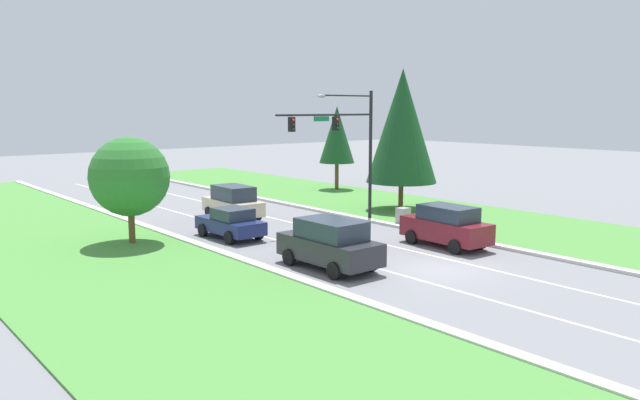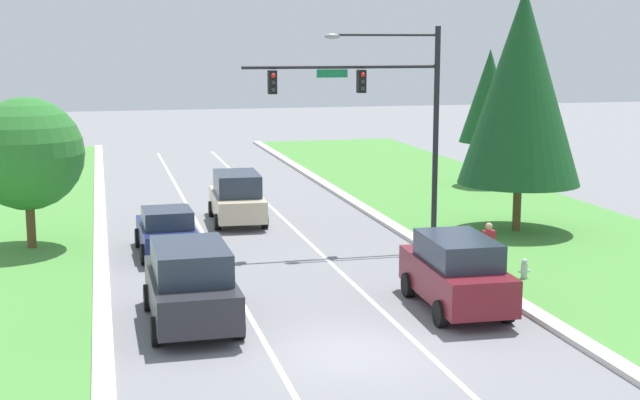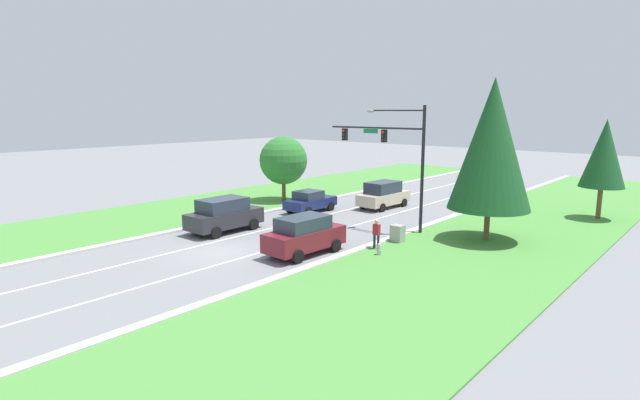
{
  "view_description": "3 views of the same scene",
  "coord_description": "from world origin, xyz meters",
  "px_view_note": "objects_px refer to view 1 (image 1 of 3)",
  "views": [
    {
      "loc": [
        -20.19,
        -16.79,
        6.82
      ],
      "look_at": [
        0.7,
        8.69,
        1.94
      ],
      "focal_mm": 35.0,
      "sensor_mm": 36.0,
      "label": 1
    },
    {
      "loc": [
        -5.5,
        -19.41,
        7.22
      ],
      "look_at": [
        1.43,
        8.55,
        2.15
      ],
      "focal_mm": 50.0,
      "sensor_mm": 36.0,
      "label": 2
    },
    {
      "loc": [
        21.12,
        -16.16,
        7.55
      ],
      "look_at": [
        -1.19,
        9.72,
        1.36
      ],
      "focal_mm": 28.0,
      "sensor_mm": 36.0,
      "label": 3
    }
  ],
  "objects_px": {
    "utility_cabinet": "(403,217)",
    "conifer_near_right_tree": "(402,126)",
    "traffic_signal_mast": "(346,136)",
    "charcoal_suv": "(330,243)",
    "oak_near_left_tree": "(130,177)",
    "conifer_far_right_tree": "(337,135)",
    "navy_sedan": "(231,223)",
    "burgundy_suv": "(446,226)",
    "fire_hydrant": "(451,225)",
    "pedestrian": "(429,214)",
    "champagne_suv": "(233,202)"
  },
  "relations": [
    {
      "from": "fire_hydrant",
      "to": "oak_near_left_tree",
      "type": "height_order",
      "value": "oak_near_left_tree"
    },
    {
      "from": "champagne_suv",
      "to": "burgundy_suv",
      "type": "height_order",
      "value": "champagne_suv"
    },
    {
      "from": "champagne_suv",
      "to": "pedestrian",
      "type": "xyz_separation_m",
      "value": [
        6.4,
        -10.3,
        -0.1
      ]
    },
    {
      "from": "oak_near_left_tree",
      "to": "charcoal_suv",
      "type": "bearing_deg",
      "value": -65.05
    },
    {
      "from": "navy_sedan",
      "to": "conifer_near_right_tree",
      "type": "distance_m",
      "value": 14.26
    },
    {
      "from": "utility_cabinet",
      "to": "oak_near_left_tree",
      "type": "xyz_separation_m",
      "value": [
        -14.32,
        5.14,
        2.91
      ]
    },
    {
      "from": "burgundy_suv",
      "to": "conifer_near_right_tree",
      "type": "distance_m",
      "value": 11.8
    },
    {
      "from": "conifer_near_right_tree",
      "to": "fire_hydrant",
      "type": "bearing_deg",
      "value": -114.33
    },
    {
      "from": "champagne_suv",
      "to": "utility_cabinet",
      "type": "height_order",
      "value": "champagne_suv"
    },
    {
      "from": "charcoal_suv",
      "to": "oak_near_left_tree",
      "type": "xyz_separation_m",
      "value": [
        -4.63,
        9.95,
        2.33
      ]
    },
    {
      "from": "fire_hydrant",
      "to": "conifer_far_right_tree",
      "type": "bearing_deg",
      "value": 69.16
    },
    {
      "from": "utility_cabinet",
      "to": "oak_near_left_tree",
      "type": "bearing_deg",
      "value": 160.27
    },
    {
      "from": "burgundy_suv",
      "to": "conifer_near_right_tree",
      "type": "xyz_separation_m",
      "value": [
        6.22,
        8.93,
        4.58
      ]
    },
    {
      "from": "conifer_near_right_tree",
      "to": "oak_near_left_tree",
      "type": "distance_m",
      "value": 18.23
    },
    {
      "from": "fire_hydrant",
      "to": "champagne_suv",
      "type": "bearing_deg",
      "value": 122.71
    },
    {
      "from": "fire_hydrant",
      "to": "oak_near_left_tree",
      "type": "distance_m",
      "value": 17.34
    },
    {
      "from": "traffic_signal_mast",
      "to": "fire_hydrant",
      "type": "distance_m",
      "value": 7.97
    },
    {
      "from": "fire_hydrant",
      "to": "conifer_near_right_tree",
      "type": "height_order",
      "value": "conifer_near_right_tree"
    },
    {
      "from": "burgundy_suv",
      "to": "utility_cabinet",
      "type": "height_order",
      "value": "burgundy_suv"
    },
    {
      "from": "pedestrian",
      "to": "navy_sedan",
      "type": "bearing_deg",
      "value": -25.93
    },
    {
      "from": "oak_near_left_tree",
      "to": "conifer_far_right_tree",
      "type": "distance_m",
      "value": 23.56
    },
    {
      "from": "navy_sedan",
      "to": "fire_hydrant",
      "type": "relative_size",
      "value": 6.09
    },
    {
      "from": "pedestrian",
      "to": "conifer_near_right_tree",
      "type": "bearing_deg",
      "value": -120.73
    },
    {
      "from": "utility_cabinet",
      "to": "pedestrian",
      "type": "xyz_separation_m",
      "value": [
        -0.08,
        -2.02,
        0.42
      ]
    },
    {
      "from": "pedestrian",
      "to": "champagne_suv",
      "type": "bearing_deg",
      "value": -55.28
    },
    {
      "from": "utility_cabinet",
      "to": "conifer_near_right_tree",
      "type": "bearing_deg",
      "value": 44.93
    },
    {
      "from": "traffic_signal_mast",
      "to": "conifer_far_right_tree",
      "type": "xyz_separation_m",
      "value": [
        9.39,
        11.66,
        -0.59
      ]
    },
    {
      "from": "utility_cabinet",
      "to": "burgundy_suv",
      "type": "bearing_deg",
      "value": -115.56
    },
    {
      "from": "traffic_signal_mast",
      "to": "charcoal_suv",
      "type": "relative_size",
      "value": 1.61
    },
    {
      "from": "navy_sedan",
      "to": "burgundy_suv",
      "type": "relative_size",
      "value": 0.91
    },
    {
      "from": "champagne_suv",
      "to": "pedestrian",
      "type": "height_order",
      "value": "champagne_suv"
    },
    {
      "from": "traffic_signal_mast",
      "to": "pedestrian",
      "type": "xyz_separation_m",
      "value": [
        1.99,
        -4.76,
        -4.26
      ]
    },
    {
      "from": "pedestrian",
      "to": "conifer_far_right_tree",
      "type": "relative_size",
      "value": 0.24
    },
    {
      "from": "conifer_near_right_tree",
      "to": "conifer_far_right_tree",
      "type": "height_order",
      "value": "conifer_near_right_tree"
    },
    {
      "from": "navy_sedan",
      "to": "traffic_signal_mast",
      "type": "bearing_deg",
      "value": -5.48
    },
    {
      "from": "oak_near_left_tree",
      "to": "conifer_far_right_tree",
      "type": "bearing_deg",
      "value": 23.17
    },
    {
      "from": "pedestrian",
      "to": "conifer_far_right_tree",
      "type": "height_order",
      "value": "conifer_far_right_tree"
    },
    {
      "from": "champagne_suv",
      "to": "burgundy_suv",
      "type": "relative_size",
      "value": 1.02
    },
    {
      "from": "navy_sedan",
      "to": "pedestrian",
      "type": "relative_size",
      "value": 2.52
    },
    {
      "from": "charcoal_suv",
      "to": "traffic_signal_mast",
      "type": "bearing_deg",
      "value": 44.34
    },
    {
      "from": "oak_near_left_tree",
      "to": "champagne_suv",
      "type": "bearing_deg",
      "value": 21.85
    },
    {
      "from": "conifer_near_right_tree",
      "to": "conifer_far_right_tree",
      "type": "xyz_separation_m",
      "value": [
        3.59,
        10.68,
        -1.03
      ]
    },
    {
      "from": "utility_cabinet",
      "to": "conifer_near_right_tree",
      "type": "height_order",
      "value": "conifer_near_right_tree"
    },
    {
      "from": "navy_sedan",
      "to": "oak_near_left_tree",
      "type": "xyz_separation_m",
      "value": [
        -4.62,
        1.88,
        2.6
      ]
    },
    {
      "from": "pedestrian",
      "to": "fire_hydrant",
      "type": "relative_size",
      "value": 2.41
    },
    {
      "from": "champagne_suv",
      "to": "oak_near_left_tree",
      "type": "bearing_deg",
      "value": -155.75
    },
    {
      "from": "conifer_near_right_tree",
      "to": "navy_sedan",
      "type": "bearing_deg",
      "value": -178.06
    },
    {
      "from": "pedestrian",
      "to": "conifer_far_right_tree",
      "type": "distance_m",
      "value": 18.37
    },
    {
      "from": "champagne_suv",
      "to": "conifer_far_right_tree",
      "type": "bearing_deg",
      "value": 26.31
    },
    {
      "from": "oak_near_left_tree",
      "to": "conifer_far_right_tree",
      "type": "height_order",
      "value": "conifer_far_right_tree"
    }
  ]
}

